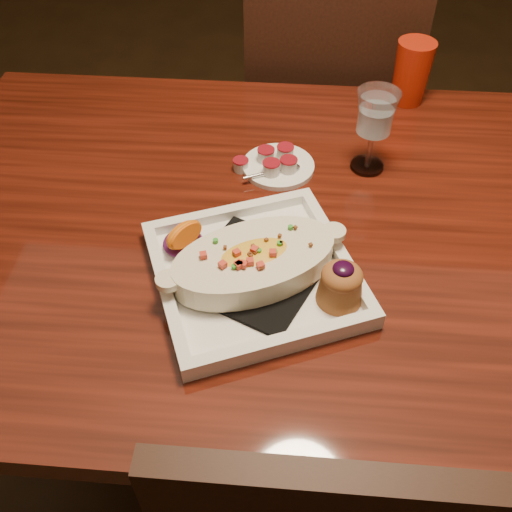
# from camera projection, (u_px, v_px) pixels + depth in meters

# --- Properties ---
(floor) EXTENTS (7.00, 7.00, 0.00)m
(floor) POSITION_uv_depth(u_px,v_px,m) (306.00, 429.00, 1.51)
(floor) COLOR #302110
(floor) RESTS_ON ground
(table) EXTENTS (1.50, 0.90, 0.75)m
(table) POSITION_uv_depth(u_px,v_px,m) (329.00, 262.00, 1.03)
(table) COLOR #621A0E
(table) RESTS_ON floor
(chair_far) EXTENTS (0.42, 0.42, 0.93)m
(chair_far) POSITION_uv_depth(u_px,v_px,m) (322.00, 131.00, 1.57)
(chair_far) COLOR black
(chair_far) RESTS_ON floor
(plate) EXTENTS (0.38, 0.38, 0.08)m
(plate) POSITION_uv_depth(u_px,v_px,m) (260.00, 267.00, 0.85)
(plate) COLOR white
(plate) RESTS_ON table
(goblet) EXTENTS (0.08, 0.08, 0.16)m
(goblet) POSITION_uv_depth(u_px,v_px,m) (375.00, 117.00, 0.99)
(goblet) COLOR silver
(goblet) RESTS_ON table
(saucer) EXTENTS (0.13, 0.13, 0.09)m
(saucer) POSITION_uv_depth(u_px,v_px,m) (277.00, 164.00, 1.06)
(saucer) COLOR white
(saucer) RESTS_ON table
(creamer_loose) EXTENTS (0.03, 0.03, 0.02)m
(creamer_loose) POSITION_uv_depth(u_px,v_px,m) (241.00, 165.00, 1.06)
(creamer_loose) COLOR silver
(creamer_loose) RESTS_ON table
(red_tumbler) EXTENTS (0.08, 0.08, 0.13)m
(red_tumbler) POSITION_uv_depth(u_px,v_px,m) (412.00, 72.00, 1.18)
(red_tumbler) COLOR red
(red_tumbler) RESTS_ON table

